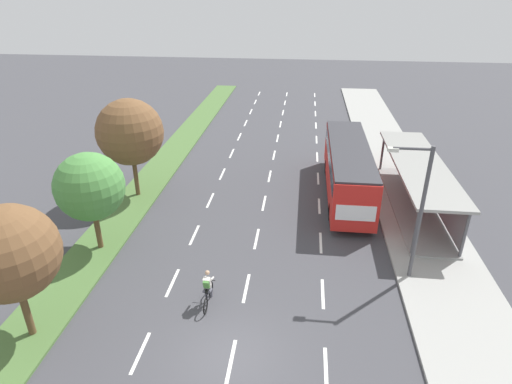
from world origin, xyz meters
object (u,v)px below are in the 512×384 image
object	(u,v)px
bus	(348,166)
median_tree_third	(130,132)
streetlight	(418,205)
median_tree_nearest	(9,253)
median_tree_second	(90,187)
cyclist	(208,290)
bus_shelter	(421,181)

from	to	relation	value
bus	median_tree_third	size ratio (longest dim) A/B	1.78
bus	streetlight	size ratio (longest dim) A/B	1.74
median_tree_nearest	streetlight	size ratio (longest dim) A/B	0.86
bus	median_tree_third	world-z (taller)	median_tree_third
median_tree_second	median_tree_third	world-z (taller)	median_tree_third
median_tree_nearest	median_tree_third	size ratio (longest dim) A/B	0.89
bus	streetlight	xyz separation A→B (m)	(2.17, -8.74, 1.82)
cyclist	median_tree_second	xyz separation A→B (m)	(-6.58, 3.66, 2.83)
median_tree_nearest	median_tree_third	distance (m)	12.50
bus_shelter	streetlight	distance (m)	7.86
bus_shelter	median_tree_second	bearing A→B (deg)	-159.55
bus_shelter	bus	bearing A→B (deg)	161.33
bus	median_tree_nearest	world-z (taller)	median_tree_nearest
cyclist	median_tree_second	distance (m)	8.04
bus	median_tree_second	bearing A→B (deg)	-148.99
cyclist	bus_shelter	bearing A→B (deg)	42.84
cyclist	median_tree_third	distance (m)	12.56
bus_shelter	streetlight	xyz separation A→B (m)	(-2.11, -7.29, 2.02)
bus_shelter	streetlight	bearing A→B (deg)	-106.14
bus_shelter	median_tree_third	xyz separation A→B (m)	(-17.88, -0.32, 2.51)
bus_shelter	cyclist	bearing A→B (deg)	-137.16
median_tree_third	streetlight	distance (m)	17.25
cyclist	median_tree_nearest	xyz separation A→B (m)	(-6.58, -2.59, 3.12)
cyclist	median_tree_nearest	distance (m)	7.72
bus	median_tree_nearest	size ratio (longest dim) A/B	2.01
median_tree_nearest	bus	bearing A→B (deg)	46.93
streetlight	bus_shelter	bearing A→B (deg)	73.86
median_tree_second	median_tree_third	distance (m)	6.29
cyclist	median_tree_third	bearing A→B (deg)	124.69
cyclist	median_tree_third	xyz separation A→B (m)	(-6.85, 9.90, 3.59)
bus_shelter	bus	xyz separation A→B (m)	(-4.28, 1.45, 0.20)
bus_shelter	median_tree_nearest	world-z (taller)	median_tree_nearest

